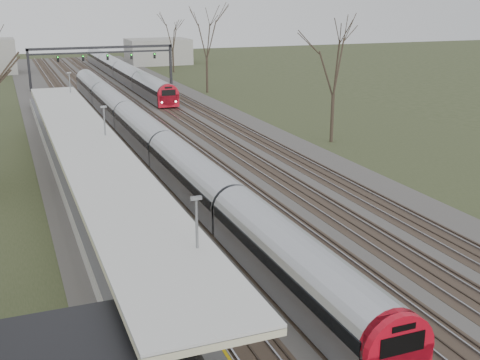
% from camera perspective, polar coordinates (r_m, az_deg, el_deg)
% --- Properties ---
extents(track_bed, '(24.00, 160.00, 0.22)m').
position_cam_1_polar(track_bed, '(63.08, -8.36, 5.08)').
color(track_bed, '#474442').
rests_on(track_bed, ground).
extents(platform, '(3.50, 69.00, 1.00)m').
position_cam_1_polar(platform, '(44.67, -14.79, 0.38)').
color(platform, '#9E9B93').
rests_on(platform, ground).
extents(canopy, '(4.10, 50.00, 3.11)m').
position_cam_1_polar(canopy, '(39.47, -14.33, 3.42)').
color(canopy, slate).
rests_on(canopy, platform).
extents(signal_gantry, '(21.00, 0.59, 6.08)m').
position_cam_1_polar(signal_gantry, '(91.60, -12.93, 11.53)').
color(signal_gantry, black).
rests_on(signal_gantry, ground).
extents(tree_east_far, '(5.00, 5.00, 10.30)m').
position_cam_1_polar(tree_east_far, '(54.96, 8.96, 10.96)').
color(tree_east_far, '#2D231C').
rests_on(tree_east_far, ground).
extents(train_near, '(2.62, 75.21, 3.05)m').
position_cam_1_polar(train_near, '(53.69, -9.08, 4.53)').
color(train_near, '#9FA2A9').
rests_on(train_near, ground).
extents(train_far, '(2.62, 60.21, 3.05)m').
position_cam_1_polar(train_far, '(101.28, -11.22, 10.15)').
color(train_far, '#9FA2A9').
rests_on(train_far, ground).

